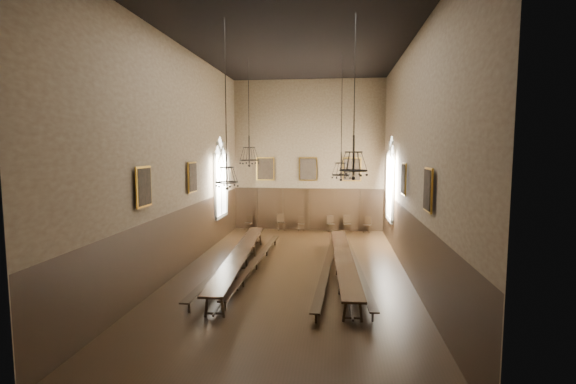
% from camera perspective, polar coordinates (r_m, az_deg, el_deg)
% --- Properties ---
extents(floor, '(9.00, 18.00, 0.02)m').
position_cam_1_polar(floor, '(16.86, 0.60, -11.01)').
color(floor, black).
rests_on(floor, ground).
extents(ceiling, '(9.00, 18.00, 0.02)m').
position_cam_1_polar(ceiling, '(16.66, 0.63, 20.21)').
color(ceiling, black).
rests_on(ceiling, ground).
extents(wall_back, '(9.00, 0.02, 9.00)m').
position_cam_1_polar(wall_back, '(25.12, 2.79, 4.99)').
color(wall_back, '#746347').
rests_on(wall_back, ground).
extents(wall_front, '(9.00, 0.02, 9.00)m').
position_cam_1_polar(wall_front, '(7.25, -6.94, 2.76)').
color(wall_front, '#746347').
rests_on(wall_front, ground).
extents(wall_left, '(0.02, 18.00, 9.00)m').
position_cam_1_polar(wall_left, '(17.21, -14.53, 4.40)').
color(wall_left, '#746347').
rests_on(wall_left, ground).
extents(wall_right, '(0.02, 18.00, 9.00)m').
position_cam_1_polar(wall_right, '(16.29, 16.64, 4.27)').
color(wall_right, '#746347').
rests_on(wall_right, ground).
extents(wainscot_panelling, '(9.00, 18.00, 2.50)m').
position_cam_1_polar(wainscot_panelling, '(16.54, 0.60, -6.83)').
color(wainscot_panelling, black).
rests_on(wainscot_panelling, floor).
extents(table_left, '(1.39, 10.33, 0.80)m').
position_cam_1_polar(table_left, '(17.07, -6.48, -9.40)').
color(table_left, black).
rests_on(table_left, floor).
extents(table_right, '(1.12, 9.93, 0.77)m').
position_cam_1_polar(table_right, '(16.62, 7.57, -9.89)').
color(table_right, black).
rests_on(table_right, floor).
extents(bench_left_outer, '(0.60, 10.04, 0.45)m').
position_cam_1_polar(bench_left_outer, '(17.41, -7.68, -9.49)').
color(bench_left_outer, black).
rests_on(bench_left_outer, floor).
extents(bench_left_inner, '(0.53, 9.51, 0.43)m').
position_cam_1_polar(bench_left_inner, '(17.24, -4.33, -9.67)').
color(bench_left_inner, black).
rests_on(bench_left_inner, floor).
extents(bench_right_inner, '(0.76, 9.80, 0.44)m').
position_cam_1_polar(bench_right_inner, '(16.49, 5.40, -10.37)').
color(bench_right_inner, black).
rests_on(bench_right_inner, floor).
extents(bench_right_outer, '(0.87, 9.39, 0.42)m').
position_cam_1_polar(bench_right_outer, '(16.61, 9.30, -10.35)').
color(bench_right_outer, black).
rests_on(bench_right_outer, floor).
extents(chair_0, '(0.46, 0.46, 0.88)m').
position_cam_1_polar(chair_0, '(25.52, -5.42, -4.58)').
color(chair_0, black).
rests_on(chair_0, floor).
extents(chair_2, '(0.53, 0.53, 0.98)m').
position_cam_1_polar(chair_2, '(25.29, -0.96, -4.58)').
color(chair_2, black).
rests_on(chair_2, floor).
extents(chair_3, '(0.40, 0.40, 0.86)m').
position_cam_1_polar(chair_3, '(25.14, 1.81, -4.73)').
color(chair_3, black).
rests_on(chair_3, floor).
extents(chair_5, '(0.52, 0.52, 0.94)m').
position_cam_1_polar(chair_5, '(24.99, 5.89, -4.77)').
color(chair_5, black).
rests_on(chair_5, floor).
extents(chair_6, '(0.50, 0.50, 0.98)m').
position_cam_1_polar(chair_6, '(25.04, 8.14, -4.75)').
color(chair_6, black).
rests_on(chair_6, floor).
extents(chair_7, '(0.53, 0.53, 0.93)m').
position_cam_1_polar(chair_7, '(25.05, 10.77, -4.82)').
color(chair_7, black).
rests_on(chair_7, floor).
extents(chandelier_back_left, '(0.92, 0.92, 4.79)m').
position_cam_1_polar(chandelier_back_left, '(19.46, -5.33, 5.22)').
color(chandelier_back_left, black).
rests_on(chandelier_back_left, ceiling).
extents(chandelier_back_right, '(0.80, 0.80, 5.37)m').
position_cam_1_polar(chandelier_back_right, '(18.32, 7.27, 3.55)').
color(chandelier_back_right, black).
rests_on(chandelier_back_right, ceiling).
extents(chandelier_front_left, '(0.76, 0.76, 5.32)m').
position_cam_1_polar(chandelier_front_left, '(13.69, -8.38, 3.07)').
color(chandelier_front_left, black).
rests_on(chandelier_front_left, ceiling).
extents(chandelier_front_right, '(0.89, 0.89, 4.93)m').
position_cam_1_polar(chandelier_front_right, '(13.19, 8.94, 4.30)').
color(chandelier_front_right, black).
rests_on(chandelier_front_right, ceiling).
extents(portrait_back_0, '(1.10, 0.12, 1.40)m').
position_cam_1_polar(portrait_back_0, '(25.32, -3.12, 3.18)').
color(portrait_back_0, '#B5842B').
rests_on(portrait_back_0, wall_back).
extents(portrait_back_1, '(1.10, 0.12, 1.40)m').
position_cam_1_polar(portrait_back_1, '(25.01, 2.76, 3.15)').
color(portrait_back_1, '#B5842B').
rests_on(portrait_back_1, wall_back).
extents(portrait_back_2, '(1.10, 0.12, 1.40)m').
position_cam_1_polar(portrait_back_2, '(24.97, 8.74, 3.09)').
color(portrait_back_2, '#B5842B').
rests_on(portrait_back_2, wall_back).
extents(portrait_left_0, '(0.12, 1.00, 1.30)m').
position_cam_1_polar(portrait_left_0, '(18.14, -12.95, 1.97)').
color(portrait_left_0, '#B5842B').
rests_on(portrait_left_0, wall_left).
extents(portrait_left_1, '(0.12, 1.00, 1.30)m').
position_cam_1_polar(portrait_left_1, '(13.99, -19.12, 0.68)').
color(portrait_left_1, '#B5842B').
rests_on(portrait_left_1, wall_left).
extents(portrait_right_0, '(0.12, 1.00, 1.30)m').
position_cam_1_polar(portrait_right_0, '(17.30, 15.56, 1.73)').
color(portrait_right_0, '#B5842B').
rests_on(portrait_right_0, wall_right).
extents(portrait_right_1, '(0.12, 1.00, 1.30)m').
position_cam_1_polar(portrait_right_1, '(12.88, 18.63, 0.28)').
color(portrait_right_1, '#B5842B').
rests_on(portrait_right_1, wall_right).
extents(window_right, '(0.20, 2.20, 4.60)m').
position_cam_1_polar(window_right, '(21.77, 13.86, 1.79)').
color(window_right, white).
rests_on(window_right, wall_right).
extents(window_left, '(0.20, 2.20, 4.60)m').
position_cam_1_polar(window_left, '(22.45, -9.20, 2.00)').
color(window_left, white).
rests_on(window_left, wall_left).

